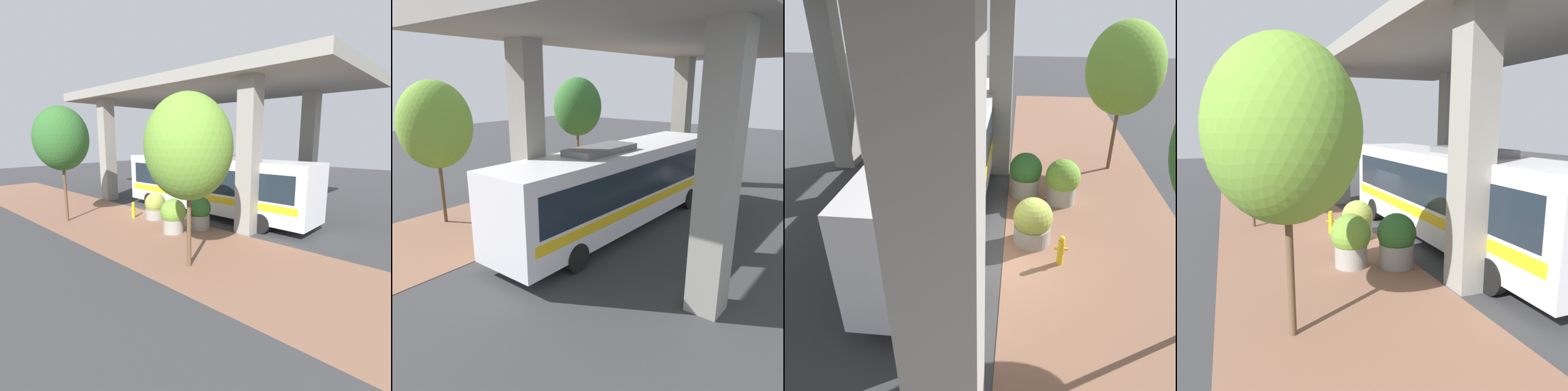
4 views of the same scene
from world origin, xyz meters
TOP-DOWN VIEW (x-y plane):
  - ground_plane at (0.00, 0.00)m, footprint 80.00×80.00m
  - sidewalk_strip at (-3.00, 0.00)m, footprint 6.00×40.00m
  - overpass at (4.00, 0.00)m, footprint 9.40×20.47m
  - bus at (2.08, -2.67)m, footprint 2.67×12.75m
  - fire_hydrant at (-1.67, 0.21)m, footprint 0.39×0.19m
  - planter_front at (-0.85, -0.83)m, footprint 1.22×1.22m
  - planter_middle at (-1.99, -3.57)m, footprint 1.28×1.28m
  - planter_back at (-0.63, -4.06)m, footprint 1.24×1.24m
  - street_tree_near at (-4.57, 2.51)m, footprint 2.89×2.89m
  - street_tree_far at (-4.40, -6.96)m, footprint 3.07×3.07m

SIDE VIEW (x-z plane):
  - ground_plane at x=0.00m, z-range 0.00..0.00m
  - sidewalk_strip at x=-3.00m, z-range 0.00..0.02m
  - fire_hydrant at x=-1.67m, z-range 0.01..0.99m
  - planter_front at x=-0.85m, z-range -0.03..1.52m
  - planter_back at x=-0.63m, z-range 0.01..1.74m
  - planter_middle at x=-1.99m, z-range 0.03..1.76m
  - bus at x=2.08m, z-range 0.16..3.87m
  - street_tree_far at x=-4.40m, z-range 1.25..7.45m
  - street_tree_near at x=-4.57m, z-range 1.44..7.82m
  - overpass at x=4.00m, z-range 3.04..11.12m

